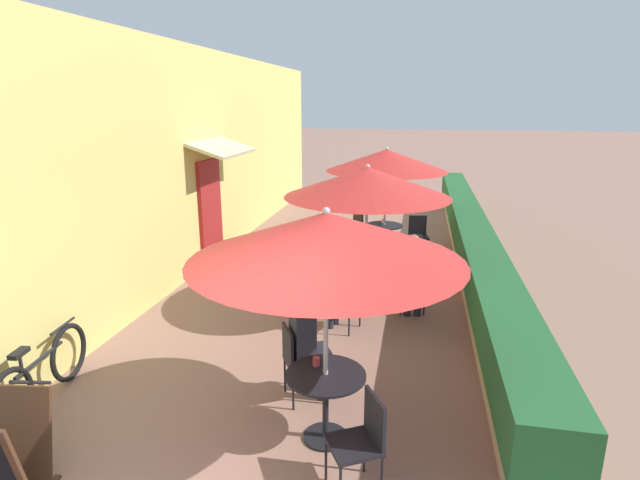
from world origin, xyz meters
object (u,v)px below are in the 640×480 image
cafe_chair_mid_left (410,278)px  seated_patron_mid_left (412,270)px  cafe_chair_mid_right (336,268)px  cafe_chair_far_right (362,227)px  patio_umbrella_far (387,160)px  seated_patron_mid_back (342,284)px  cafe_chair_far_back (372,242)px  bicycle_leaning (42,374)px  cafe_chair_near_right (298,357)px  coffee_cup_far (383,221)px  seated_patron_near_right (307,341)px  coffee_cup_near (316,361)px  patio_umbrella_mid (367,182)px  patio_table_near (326,392)px  patio_umbrella_near (326,237)px  cafe_chair_mid_back (348,296)px  patio_table_mid (365,280)px  coffee_cup_mid (372,264)px  cafe_chair_far_left (418,233)px  cafe_chair_near_left (362,436)px  patio_table_far (384,234)px

cafe_chair_mid_left → seated_patron_mid_left: size_ratio=0.70×
cafe_chair_mid_right → cafe_chair_far_right: 2.95m
patio_umbrella_far → seated_patron_mid_back: bearing=-95.5°
cafe_chair_far_back → bicycle_leaning: cafe_chair_far_back is taller
cafe_chair_near_right → coffee_cup_far: cafe_chair_near_right is taller
seated_patron_mid_left → cafe_chair_mid_right: bearing=-28.4°
seated_patron_near_right → cafe_chair_mid_left: bearing=129.7°
coffee_cup_near → cafe_chair_mid_right: (-0.39, 3.52, -0.23)m
patio_umbrella_mid → seated_patron_near_right: bearing=-98.0°
cafe_chair_near_right → seated_patron_near_right: bearing=90.0°
patio_table_near → seated_patron_near_right: (-0.32, 0.65, 0.18)m
patio_umbrella_near → cafe_chair_mid_back: bearing=92.9°
seated_patron_near_right → cafe_chair_mid_left: size_ratio=1.44×
patio_umbrella_near → patio_umbrella_far: same height
patio_table_mid → coffee_cup_mid: bearing=52.9°
patio_table_near → patio_table_mid: 3.16m
cafe_chair_far_back → seated_patron_mid_back: bearing=-162.8°
patio_table_mid → cafe_chair_mid_right: cafe_chair_mid_right is taller
patio_table_near → seated_patron_mid_back: bearing=95.3°
cafe_chair_far_left → cafe_chair_far_back: 1.26m
cafe_chair_near_left → bicycle_leaning: size_ratio=0.51×
seated_patron_mid_back → cafe_chair_far_back: size_ratio=1.44×
patio_umbrella_near → cafe_chair_mid_left: 3.79m
cafe_chair_mid_back → cafe_chair_mid_right: bearing=36.0°
patio_table_near → coffee_cup_near: size_ratio=8.58×
seated_patron_near_right → cafe_chair_far_back: (0.26, 4.73, -0.17)m
patio_umbrella_near → cafe_chair_near_right: bearing=125.2°
cafe_chair_mid_left → cafe_chair_far_left: 2.90m
cafe_chair_near_left → cafe_chair_far_back: bearing=-24.6°
cafe_chair_mid_right → coffee_cup_far: 2.68m
seated_patron_near_right → patio_table_far: seated_patron_near_right is taller
bicycle_leaning → coffee_cup_mid: bearing=39.3°
coffee_cup_near → cafe_chair_mid_left: cafe_chair_mid_left is taller
patio_umbrella_far → coffee_cup_mid: bearing=-89.7°
cafe_chair_mid_right → bicycle_leaning: (-2.61, -3.68, -0.16)m
patio_table_near → patio_umbrella_mid: (0.03, 3.16, 1.54)m
cafe_chair_mid_right → cafe_chair_mid_back: same height
cafe_chair_near_left → coffee_cup_far: 6.86m
cafe_chair_mid_back → cafe_chair_far_left: bearing=4.6°
patio_table_mid → coffee_cup_mid: coffee_cup_mid is taller
patio_umbrella_mid → cafe_chair_far_right: size_ratio=2.85×
cafe_chair_mid_back → patio_table_far: size_ratio=1.13×
cafe_chair_mid_back → cafe_chair_far_left: 3.95m
cafe_chair_mid_back → seated_patron_mid_left: bearing=-28.3°
cafe_chair_mid_left → patio_table_mid: bearing=6.0°
cafe_chair_near_left → cafe_chair_mid_right: bearing=-16.9°
patio_table_near → bicycle_leaning: (-3.12, -0.02, -0.15)m
seated_patron_mid_back → cafe_chair_far_back: bearing=15.1°
cafe_chair_mid_left → bicycle_leaning: (-3.85, -3.40, -0.16)m
cafe_chair_near_right → cafe_chair_far_back: size_ratio=1.00×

